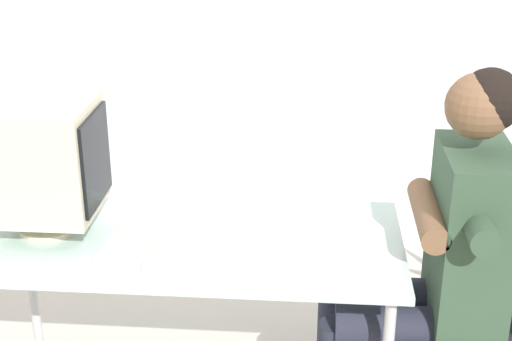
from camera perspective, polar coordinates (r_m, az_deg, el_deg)
The scene contains 5 objects.
desk at distance 2.58m, azimuth -5.39°, elevation -6.11°, with size 1.47×0.66×0.71m.
crt_monitor at distance 2.59m, azimuth -15.81°, elevation 0.84°, with size 0.36×0.34×0.45m.
keyboard at distance 2.58m, azimuth -8.93°, elevation -4.53°, with size 0.18×0.47×0.03m.
office_chair at distance 2.68m, azimuth 17.22°, elevation -10.12°, with size 0.46×0.46×0.89m.
person_seated at distance 2.53m, azimuth 13.56°, elevation -5.83°, with size 0.71×0.58×1.33m.
Camera 1 is at (0.42, -2.23, 1.89)m, focal length 52.72 mm.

